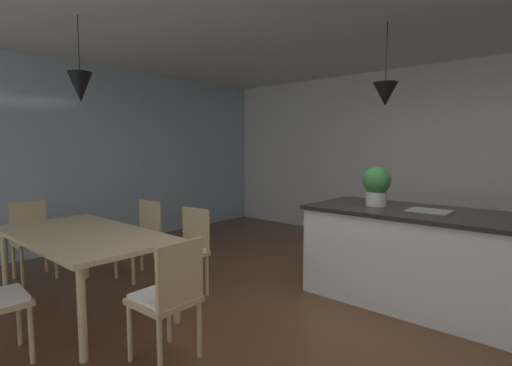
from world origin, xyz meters
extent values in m
cube|color=brown|center=(0.00, 0.00, -0.02)|extent=(10.00, 8.40, 0.04)
cube|color=silver|center=(0.00, 3.26, 1.35)|extent=(10.00, 0.12, 2.70)
cube|color=#9EB7C6|center=(-4.06, 0.00, 1.35)|extent=(0.06, 8.40, 2.70)
cube|color=#D1B284|center=(-1.89, -1.23, 0.70)|extent=(1.85, 0.95, 0.04)
cylinder|color=#D1B284|center=(-2.74, -0.83, 0.35)|extent=(0.06, 0.06, 0.70)
cylinder|color=#D1B284|center=(-1.05, -0.83, 0.35)|extent=(0.06, 0.06, 0.70)
cylinder|color=#D1B284|center=(-2.74, -1.63, 0.35)|extent=(0.06, 0.06, 0.70)
cylinder|color=#D1B284|center=(-1.05, -1.63, 0.35)|extent=(0.06, 0.06, 0.70)
cube|color=tan|center=(-2.31, -0.43, 0.43)|extent=(0.42, 0.42, 0.04)
cube|color=white|center=(-2.31, -0.43, 0.47)|extent=(0.37, 0.37, 0.03)
cube|color=tan|center=(-2.31, -0.25, 0.66)|extent=(0.38, 0.05, 0.42)
cylinder|color=tan|center=(-2.13, -0.60, 0.21)|extent=(0.04, 0.04, 0.41)
cylinder|color=tan|center=(-2.47, -0.61, 0.21)|extent=(0.04, 0.04, 0.41)
cylinder|color=tan|center=(-2.14, -0.26, 0.21)|extent=(0.04, 0.04, 0.41)
cylinder|color=tan|center=(-2.48, -0.27, 0.21)|extent=(0.04, 0.04, 0.41)
cylinder|color=tan|center=(-1.63, -1.85, 0.21)|extent=(0.04, 0.04, 0.41)
cylinder|color=tan|center=(-1.29, -1.87, 0.21)|extent=(0.04, 0.04, 0.41)
cube|color=tan|center=(-1.48, -0.43, 0.43)|extent=(0.41, 0.41, 0.04)
cube|color=white|center=(-1.48, -0.43, 0.47)|extent=(0.37, 0.37, 0.03)
cube|color=tan|center=(-1.48, -0.25, 0.66)|extent=(0.38, 0.04, 0.42)
cylinder|color=tan|center=(-1.30, -0.60, 0.21)|extent=(0.04, 0.04, 0.41)
cylinder|color=tan|center=(-1.64, -0.61, 0.21)|extent=(0.04, 0.04, 0.41)
cylinder|color=tan|center=(-1.31, -0.26, 0.21)|extent=(0.04, 0.04, 0.41)
cylinder|color=tan|center=(-1.65, -0.27, 0.21)|extent=(0.04, 0.04, 0.41)
cube|color=tan|center=(-0.65, -1.23, 0.43)|extent=(0.42, 0.42, 0.04)
cube|color=white|center=(-0.65, -1.23, 0.47)|extent=(0.37, 0.37, 0.03)
cube|color=tan|center=(-0.47, -1.22, 0.66)|extent=(0.05, 0.38, 0.42)
cylinder|color=tan|center=(-0.81, -1.41, 0.21)|extent=(0.04, 0.04, 0.41)
cylinder|color=tan|center=(-0.82, -1.07, 0.21)|extent=(0.04, 0.04, 0.41)
cylinder|color=tan|center=(-0.47, -1.39, 0.21)|extent=(0.04, 0.04, 0.41)
cylinder|color=tan|center=(-0.48, -1.05, 0.21)|extent=(0.04, 0.04, 0.41)
cube|color=tan|center=(-3.14, -1.23, 0.43)|extent=(0.42, 0.42, 0.04)
cube|color=white|center=(-3.14, -1.23, 0.47)|extent=(0.38, 0.38, 0.03)
cube|color=tan|center=(-3.32, -1.22, 0.66)|extent=(0.05, 0.38, 0.42)
cylinder|color=tan|center=(-2.96, -1.07, 0.21)|extent=(0.04, 0.04, 0.41)
cylinder|color=tan|center=(-2.97, -1.41, 0.21)|extent=(0.04, 0.04, 0.41)
cylinder|color=tan|center=(-3.30, -1.05, 0.21)|extent=(0.04, 0.04, 0.41)
cylinder|color=tan|center=(-3.31, -1.39, 0.21)|extent=(0.04, 0.04, 0.41)
cube|color=silver|center=(0.40, 0.94, 0.44)|extent=(2.09, 0.92, 0.88)
cube|color=black|center=(0.40, 0.94, 0.88)|extent=(2.15, 0.98, 0.04)
cube|color=gray|center=(0.43, 0.94, 0.91)|extent=(0.36, 0.30, 0.01)
cylinder|color=black|center=(-2.08, -1.11, 2.44)|extent=(0.01, 0.01, 0.51)
cone|color=black|center=(-2.08, -1.11, 2.05)|extent=(0.22, 0.22, 0.28)
cylinder|color=black|center=(-0.02, 0.94, 2.41)|extent=(0.01, 0.01, 0.58)
cone|color=black|center=(-0.02, 0.94, 2.01)|extent=(0.24, 0.24, 0.23)
cylinder|color=beige|center=(-0.08, 0.94, 0.97)|extent=(0.20, 0.20, 0.14)
sphere|color=#387F3D|center=(-0.08, 0.94, 1.16)|extent=(0.28, 0.28, 0.28)
camera|label=1|loc=(1.54, -2.74, 1.49)|focal=26.78mm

